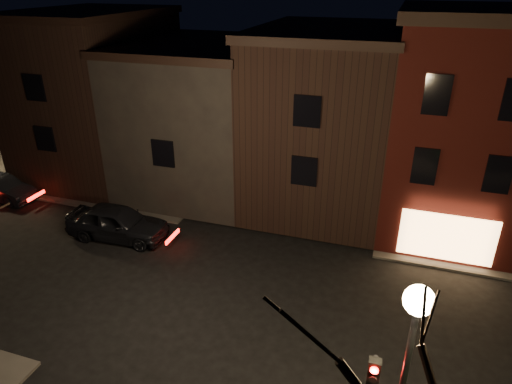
% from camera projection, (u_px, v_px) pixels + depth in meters
% --- Properties ---
extents(ground, '(120.00, 120.00, 0.00)m').
position_uv_depth(ground, '(233.00, 303.00, 18.21)').
color(ground, black).
rests_on(ground, ground).
extents(sidewalk_far_left, '(30.00, 30.00, 0.12)m').
position_uv_depth(sidewalk_far_left, '(104.00, 119.00, 40.97)').
color(sidewalk_far_left, '#2D2B28').
rests_on(sidewalk_far_left, ground).
extents(corner_building, '(6.50, 8.50, 10.50)m').
position_uv_depth(corner_building, '(458.00, 124.00, 21.73)').
color(corner_building, '#3E0E0B').
rests_on(corner_building, ground).
extents(row_building_a, '(7.30, 10.30, 9.40)m').
position_uv_depth(row_building_a, '(326.00, 118.00, 24.69)').
color(row_building_a, black).
rests_on(row_building_a, ground).
extents(row_building_b, '(7.80, 10.30, 8.40)m').
position_uv_depth(row_building_b, '(204.00, 115.00, 26.96)').
color(row_building_b, black).
rests_on(row_building_b, ground).
extents(row_building_c, '(7.30, 10.30, 9.90)m').
position_uv_depth(row_building_c, '(98.00, 93.00, 28.68)').
color(row_building_c, black).
rests_on(row_building_c, ground).
extents(street_lamp_near, '(0.60, 0.60, 6.48)m').
position_uv_depth(street_lamp_near, '(410.00, 345.00, 9.08)').
color(street_lamp_near, black).
rests_on(street_lamp_near, sidewalk_near_right).
extents(parked_car_a, '(5.12, 2.30, 1.71)m').
position_uv_depth(parked_car_a, '(117.00, 222.00, 22.38)').
color(parked_car_a, black).
rests_on(parked_car_a, ground).
extents(parked_car_b, '(4.29, 1.82, 1.38)m').
position_uv_depth(parked_car_b, '(2.00, 189.00, 26.28)').
color(parked_car_b, black).
rests_on(parked_car_b, ground).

